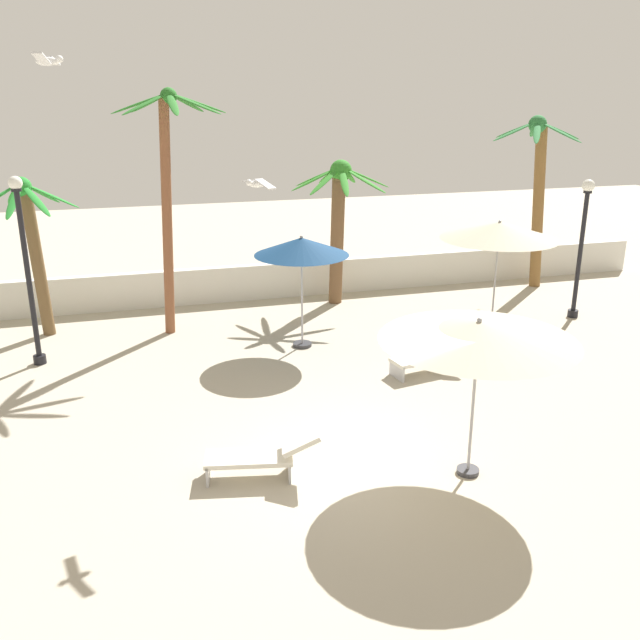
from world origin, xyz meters
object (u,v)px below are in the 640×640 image
lounge_chair_0 (263,454)px  patio_umbrella_0 (499,231)px  palm_tree_3 (338,213)px  patio_umbrella_1 (301,247)px  palm_tree_2 (538,183)px  lounge_chair_1 (431,355)px  patio_umbrella_3 (479,332)px  lamp_post_1 (582,241)px  lamp_post_0 (27,267)px  seagull_0 (257,183)px  seagull_1 (48,60)px  palm_tree_0 (168,179)px  palm_tree_1 (31,235)px

lounge_chair_0 → patio_umbrella_0: bearing=39.0°
palm_tree_3 → lounge_chair_0: 9.95m
patio_umbrella_1 → palm_tree_2: palm_tree_2 is taller
patio_umbrella_0 → palm_tree_2: palm_tree_2 is taller
palm_tree_3 → lounge_chair_1: size_ratio=2.11×
patio_umbrella_3 → lamp_post_1: size_ratio=0.82×
patio_umbrella_0 → lounge_chair_1: patio_umbrella_0 is taller
lamp_post_0 → seagull_0: bearing=-48.9°
palm_tree_3 → seagull_1: seagull_1 is taller
palm_tree_3 → lounge_chair_0: bearing=-114.3°
palm_tree_0 → seagull_0: 6.33m
palm_tree_1 → lamp_post_0: size_ratio=0.94×
lamp_post_0 → lamp_post_1: lamp_post_0 is taller
patio_umbrella_1 → palm_tree_0: palm_tree_0 is taller
patio_umbrella_1 → palm_tree_1: size_ratio=0.69×
palm_tree_0 → lamp_post_0: palm_tree_0 is taller
palm_tree_1 → palm_tree_2: (14.30, 0.60, 0.68)m
patio_umbrella_0 → lamp_post_1: 2.33m
lamp_post_0 → seagull_0: seagull_0 is taller
palm_tree_2 → lounge_chair_0: size_ratio=2.71×
patio_umbrella_0 → palm_tree_2: bearing=44.4°
lamp_post_0 → lounge_chair_0: 7.53m
patio_umbrella_3 → lounge_chair_0: size_ratio=1.60×
palm_tree_1 → lamp_post_0: 2.08m
palm_tree_0 → lamp_post_1: (10.50, -1.76, -1.75)m
palm_tree_3 → lounge_chair_1: 5.99m
patio_umbrella_1 → lamp_post_1: size_ratio=0.73×
patio_umbrella_1 → patio_umbrella_3: bearing=-79.9°
palm_tree_1 → patio_umbrella_1: bearing=-23.0°
palm_tree_3 → seagull_0: bearing=-116.2°
patio_umbrella_3 → seagull_1: (-5.88, 2.07, 3.88)m
patio_umbrella_1 → lamp_post_0: bearing=174.9°
palm_tree_2 → palm_tree_3: (-6.28, 0.04, -0.61)m
patio_umbrella_3 → lamp_post_1: lamp_post_1 is taller
lounge_chair_0 → seagull_1: seagull_1 is taller
lamp_post_1 → lounge_chair_1: bearing=-155.3°
lamp_post_1 → seagull_1: (-12.42, -4.49, 4.21)m
patio_umbrella_1 → lounge_chair_0: patio_umbrella_1 is taller
lounge_chair_1 → seagull_1: size_ratio=1.42×
lounge_chair_0 → patio_umbrella_3: bearing=-14.0°
patio_umbrella_0 → palm_tree_3: bearing=141.8°
patio_umbrella_3 → lounge_chair_1: size_ratio=1.58×
palm_tree_3 → seagull_0: size_ratio=4.52×
patio_umbrella_0 → seagull_1: size_ratio=2.23×
palm_tree_3 → lounge_chair_1: palm_tree_3 is taller
palm_tree_0 → lamp_post_0: bearing=-157.0°
patio_umbrella_1 → seagull_0: size_ratio=3.01×
patio_umbrella_1 → lamp_post_0: 6.07m
patio_umbrella_3 → lamp_post_0: 10.00m
patio_umbrella_3 → palm_tree_0: palm_tree_0 is taller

